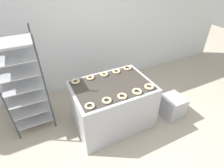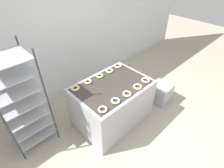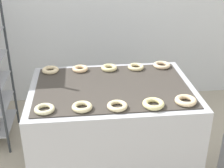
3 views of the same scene
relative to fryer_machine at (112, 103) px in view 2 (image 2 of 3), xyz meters
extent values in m
plane|color=#B2A893|center=(0.00, -0.71, -0.42)|extent=(14.00, 14.00, 0.00)
cube|color=silver|center=(0.00, 1.42, 0.98)|extent=(8.00, 0.05, 2.80)
cube|color=#A8AAB2|center=(0.00, 0.00, 0.00)|extent=(1.28, 0.91, 0.83)
cube|color=#38332D|center=(0.00, 0.00, 0.41)|extent=(1.18, 0.80, 0.01)
cube|color=#262628|center=(0.35, -0.42, 0.16)|extent=(0.12, 0.07, 0.10)
cylinder|color=#33383D|center=(-1.54, 0.35, 0.43)|extent=(0.02, 0.02, 1.70)
cylinder|color=#33383D|center=(-0.95, 0.35, 0.43)|extent=(0.02, 0.02, 1.70)
cylinder|color=#33383D|center=(-0.95, 0.88, 0.43)|extent=(0.02, 0.02, 1.70)
cube|color=#A8AAB2|center=(-1.25, 0.61, -0.25)|extent=(0.59, 0.52, 0.01)
cube|color=#A8AAB2|center=(-1.25, 0.61, -0.02)|extent=(0.59, 0.52, 0.01)
cube|color=#A8AAB2|center=(-1.25, 0.61, 0.22)|extent=(0.59, 0.52, 0.01)
cube|color=#A8AAB2|center=(-1.25, 0.61, 0.45)|extent=(0.59, 0.52, 0.01)
cube|color=#A8AAB2|center=(-1.25, 0.61, 0.68)|extent=(0.59, 0.52, 0.01)
cube|color=#A8AAB2|center=(-1.25, 0.61, 0.91)|extent=(0.59, 0.52, 0.01)
cube|color=#A8AAB2|center=(-1.25, 0.61, 1.14)|extent=(0.59, 0.52, 0.01)
cube|color=#A8AAB2|center=(1.11, -0.32, -0.21)|extent=(0.37, 0.39, 0.41)
torus|color=beige|center=(-0.49, -0.32, 0.43)|extent=(0.14, 0.14, 0.03)
torus|color=beige|center=(-0.24, -0.32, 0.44)|extent=(0.14, 0.14, 0.03)
torus|color=beige|center=(0.00, -0.33, 0.43)|extent=(0.14, 0.14, 0.03)
torus|color=beige|center=(0.25, -0.33, 0.44)|extent=(0.15, 0.15, 0.04)
torus|color=beige|center=(0.49, -0.32, 0.44)|extent=(0.15, 0.15, 0.04)
torus|color=beige|center=(-0.50, 0.33, 0.44)|extent=(0.14, 0.14, 0.04)
torus|color=beige|center=(-0.24, 0.33, 0.44)|extent=(0.13, 0.13, 0.03)
torus|color=beige|center=(0.01, 0.33, 0.44)|extent=(0.14, 0.14, 0.04)
torus|color=beige|center=(0.25, 0.32, 0.44)|extent=(0.14, 0.14, 0.03)
torus|color=beige|center=(0.48, 0.34, 0.44)|extent=(0.15, 0.15, 0.03)
camera|label=1|loc=(-1.00, -2.02, 2.01)|focal=28.00mm
camera|label=2|loc=(-1.57, -1.64, 2.18)|focal=28.00mm
camera|label=3|loc=(-0.23, -2.16, 1.50)|focal=50.00mm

